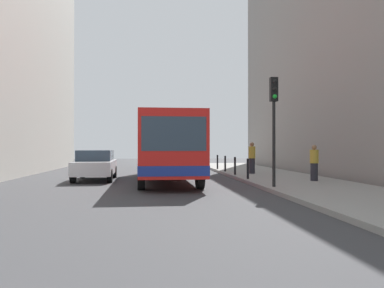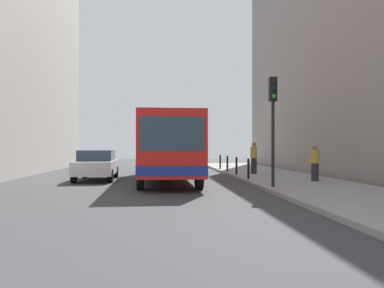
{
  "view_description": "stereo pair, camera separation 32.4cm",
  "coord_description": "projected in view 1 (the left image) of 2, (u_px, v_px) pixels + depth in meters",
  "views": [
    {
      "loc": [
        -1.0,
        -17.15,
        1.63
      ],
      "look_at": [
        0.74,
        0.27,
        1.77
      ],
      "focal_mm": 37.72,
      "sensor_mm": 36.0,
      "label": 1
    },
    {
      "loc": [
        -0.68,
        -17.18,
        1.63
      ],
      "look_at": [
        0.74,
        0.27,
        1.77
      ],
      "focal_mm": 37.72,
      "sensor_mm": 36.0,
      "label": 2
    }
  ],
  "objects": [
    {
      "name": "bollard_far",
      "position": [
        225.0,
        164.0,
        24.55
      ],
      "size": [
        0.11,
        0.11,
        0.95
      ],
      "primitive_type": "cylinder",
      "color": "black",
      "rests_on": "sidewalk"
    },
    {
      "name": "ground_plane",
      "position": [
        175.0,
        185.0,
        17.15
      ],
      "size": [
        80.0,
        80.0,
        0.0
      ],
      "primitive_type": "plane",
      "color": "#38383A"
    },
    {
      "name": "bollard_farthest",
      "position": [
        217.0,
        162.0,
        27.45
      ],
      "size": [
        0.11,
        0.11,
        0.95
      ],
      "primitive_type": "cylinder",
      "color": "black",
      "rests_on": "sidewalk"
    },
    {
      "name": "bus",
      "position": [
        165.0,
        145.0,
        19.5
      ],
      "size": [
        2.77,
        11.07,
        3.0
      ],
      "rotation": [
        0.0,
        0.0,
        3.16
      ],
      "color": "red",
      "rests_on": "ground"
    },
    {
      "name": "traffic_light",
      "position": [
        274.0,
        111.0,
        15.08
      ],
      "size": [
        0.28,
        0.33,
        4.1
      ],
      "color": "black",
      "rests_on": "sidewalk"
    },
    {
      "name": "car_beside_bus",
      "position": [
        95.0,
        164.0,
        19.84
      ],
      "size": [
        1.95,
        4.44,
        1.48
      ],
      "rotation": [
        0.0,
        0.0,
        3.17
      ],
      "color": "silver",
      "rests_on": "ground"
    },
    {
      "name": "bollard_mid",
      "position": [
        235.0,
        166.0,
        21.66
      ],
      "size": [
        0.11,
        0.11,
        0.95
      ],
      "primitive_type": "cylinder",
      "color": "black",
      "rests_on": "sidewalk"
    },
    {
      "name": "sidewalk",
      "position": [
        298.0,
        183.0,
        17.69
      ],
      "size": [
        4.4,
        40.0,
        0.15
      ],
      "primitive_type": "cube",
      "color": "gray",
      "rests_on": "ground"
    },
    {
      "name": "building_right",
      "position": [
        378.0,
        31.0,
        22.33
      ],
      "size": [
        7.0,
        32.0,
        16.14
      ],
      "primitive_type": "cube",
      "color": "gray",
      "rests_on": "ground"
    },
    {
      "name": "pedestrian_mid_sidewalk",
      "position": [
        252.0,
        158.0,
        22.54
      ],
      "size": [
        0.38,
        0.38,
        1.76
      ],
      "rotation": [
        0.0,
        0.0,
        6.06
      ],
      "color": "#26262D",
      "rests_on": "sidewalk"
    },
    {
      "name": "bollard_near",
      "position": [
        248.0,
        169.0,
        18.76
      ],
      "size": [
        0.11,
        0.11,
        0.95
      ],
      "primitive_type": "cylinder",
      "color": "black",
      "rests_on": "sidewalk"
    },
    {
      "name": "pedestrian_near_signal",
      "position": [
        314.0,
        163.0,
        17.72
      ],
      "size": [
        0.38,
        0.38,
        1.58
      ],
      "rotation": [
        0.0,
        0.0,
        2.93
      ],
      "color": "#26262D",
      "rests_on": "sidewalk"
    }
  ]
}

